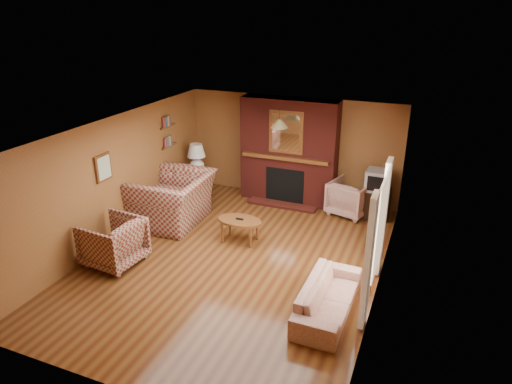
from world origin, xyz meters
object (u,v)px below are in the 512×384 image
at_px(plaid_armchair, 113,242).
at_px(tv_stand, 375,204).
at_px(crt_tv, 378,180).
at_px(plaid_loveseat, 173,199).
at_px(floral_sofa, 328,297).
at_px(floral_armchair, 350,198).
at_px(fireplace, 289,152).
at_px(coffee_table, 240,222).
at_px(table_lamp, 196,157).
at_px(side_table, 198,184).

bearing_deg(plaid_armchair, tv_stand, 137.98).
relative_size(plaid_armchair, crt_tv, 1.88).
bearing_deg(plaid_loveseat, plaid_armchair, -6.25).
height_order(plaid_loveseat, plaid_armchair, plaid_loveseat).
xyz_separation_m(floral_sofa, crt_tv, (0.15, 3.63, 0.60)).
relative_size(plaid_loveseat, floral_armchair, 1.91).
distance_m(fireplace, floral_sofa, 4.37).
height_order(fireplace, tv_stand, fireplace).
xyz_separation_m(fireplace, coffee_table, (-0.22, -2.29, -0.78)).
bearing_deg(floral_armchair, table_lamp, 20.42).
bearing_deg(crt_tv, floral_sofa, -92.37).
distance_m(floral_sofa, floral_armchair, 3.62).
xyz_separation_m(floral_sofa, table_lamp, (-4.00, 3.29, 0.72)).
bearing_deg(floral_sofa, crt_tv, -1.53).
bearing_deg(crt_tv, coffee_table, -137.25).
bearing_deg(floral_armchair, coffee_table, 65.64).
xyz_separation_m(side_table, table_lamp, (0.00, -0.00, 0.68)).
bearing_deg(tv_stand, plaid_loveseat, -152.96).
xyz_separation_m(fireplace, tv_stand, (2.05, -0.18, -0.87)).
height_order(fireplace, plaid_armchair, fireplace).
xyz_separation_m(floral_sofa, side_table, (-4.00, 3.29, 0.03)).
xyz_separation_m(plaid_loveseat, crt_tv, (3.90, 1.84, 0.33)).
xyz_separation_m(fireplace, plaid_loveseat, (-1.85, -2.03, -0.66)).
relative_size(side_table, crt_tv, 1.16).
bearing_deg(fireplace, crt_tv, -5.30).
height_order(floral_sofa, coffee_table, floral_sofa).
height_order(floral_armchair, crt_tv, crt_tv).
distance_m(side_table, tv_stand, 4.16).
relative_size(fireplace, floral_sofa, 1.39).
height_order(fireplace, crt_tv, fireplace).
bearing_deg(side_table, fireplace, 14.29).
bearing_deg(tv_stand, side_table, -173.44).
xyz_separation_m(floral_sofa, tv_stand, (0.15, 3.64, 0.06)).
relative_size(plaid_loveseat, plaid_armchair, 1.73).
xyz_separation_m(coffee_table, crt_tv, (2.27, 2.10, 0.45)).
bearing_deg(plaid_armchair, coffee_table, 137.75).
bearing_deg(plaid_armchair, plaid_loveseat, -177.78).
bearing_deg(table_lamp, floral_sofa, -39.42).
distance_m(fireplace, floral_armchair, 1.72).
xyz_separation_m(plaid_armchair, tv_stand, (4.00, 3.68, -0.11)).
bearing_deg(crt_tv, tv_stand, 90.00).
bearing_deg(side_table, plaid_loveseat, -80.50).
distance_m(coffee_table, crt_tv, 3.12).
bearing_deg(side_table, coffee_table, -42.96).
bearing_deg(floral_armchair, floral_sofa, 111.78).
distance_m(floral_armchair, tv_stand, 0.55).
distance_m(coffee_table, table_lamp, 2.63).
bearing_deg(plaid_loveseat, table_lamp, -173.64).
bearing_deg(floral_sofa, fireplace, 27.27).
height_order(plaid_armchair, side_table, plaid_armchair).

